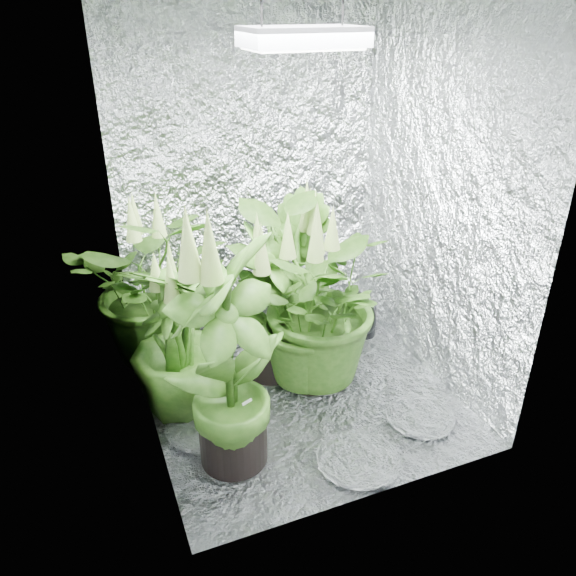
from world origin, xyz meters
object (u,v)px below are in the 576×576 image
(grow_lamp, at_px, (303,38))
(plant_d, at_px, (177,343))
(plant_b, at_px, (271,306))
(plant_c, at_px, (293,277))
(plant_e, at_px, (313,303))
(plant_a, at_px, (155,284))
(plant_f, at_px, (229,357))
(circulation_fan, at_px, (363,317))

(grow_lamp, xyz_separation_m, plant_d, (-0.64, 0.09, -1.40))
(grow_lamp, distance_m, plant_b, 1.41)
(plant_c, relative_size, plant_e, 0.96)
(grow_lamp, relative_size, plant_d, 0.53)
(plant_a, distance_m, plant_c, 0.82)
(plant_a, height_order, plant_f, plant_f)
(plant_b, bearing_deg, plant_e, -46.32)
(plant_d, height_order, circulation_fan, plant_d)
(plant_a, xyz_separation_m, plant_d, (0.00, -0.55, -0.08))
(plant_f, bearing_deg, grow_lamp, 35.80)
(plant_b, bearing_deg, plant_d, -164.62)
(plant_d, bearing_deg, plant_c, 25.96)
(plant_a, relative_size, plant_f, 0.88)
(plant_e, height_order, plant_f, plant_f)
(grow_lamp, bearing_deg, plant_a, 135.00)
(plant_c, bearing_deg, plant_e, -97.36)
(plant_a, bearing_deg, plant_b, -34.58)
(grow_lamp, relative_size, plant_f, 0.40)
(plant_a, xyz_separation_m, plant_c, (0.80, -0.16, -0.03))
(plant_b, height_order, plant_c, plant_c)
(plant_c, xyz_separation_m, plant_e, (-0.05, -0.42, 0.04))
(plant_b, height_order, plant_f, plant_f)
(plant_a, bearing_deg, plant_c, -11.33)
(plant_d, height_order, plant_e, plant_e)
(grow_lamp, xyz_separation_m, plant_c, (0.16, 0.48, -1.35))
(plant_a, xyz_separation_m, plant_e, (0.75, -0.58, 0.01))
(plant_c, distance_m, plant_e, 0.42)
(plant_a, bearing_deg, plant_d, -89.57)
(plant_a, bearing_deg, plant_f, -81.16)
(plant_c, relative_size, circulation_fan, 3.09)
(plant_b, distance_m, plant_c, 0.33)
(plant_b, relative_size, circulation_fan, 2.94)
(plant_c, distance_m, plant_f, 1.06)
(grow_lamp, bearing_deg, plant_f, -144.20)
(plant_a, xyz_separation_m, plant_b, (0.57, -0.39, -0.06))
(plant_c, bearing_deg, plant_a, 168.67)
(grow_lamp, bearing_deg, plant_b, 106.01)
(plant_a, distance_m, circulation_fan, 1.33)
(plant_d, relative_size, circulation_fan, 2.78)
(plant_e, bearing_deg, plant_c, 82.64)
(plant_e, relative_size, plant_f, 0.86)
(grow_lamp, height_order, plant_b, grow_lamp)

